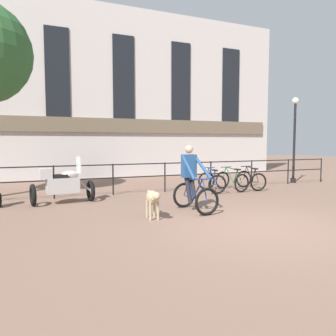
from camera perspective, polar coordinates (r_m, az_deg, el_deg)
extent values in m
plane|color=#7A5B4C|center=(7.28, 15.28, -9.73)|extent=(60.00, 60.00, 0.00)
cylinder|color=black|center=(10.84, -19.26, -2.33)|extent=(0.05, 0.05, 1.05)
cylinder|color=black|center=(11.10, -9.55, -1.98)|extent=(0.05, 0.05, 1.05)
cylinder|color=black|center=(11.67, -0.55, -1.60)|extent=(0.05, 0.05, 1.05)
cylinder|color=black|center=(12.49, 7.45, -1.23)|extent=(0.05, 0.05, 1.05)
cylinder|color=black|center=(13.52, 14.34, -0.89)|extent=(0.05, 0.05, 1.05)
cylinder|color=black|center=(14.73, 20.18, -0.60)|extent=(0.05, 0.05, 1.05)
cylinder|color=black|center=(16.06, 25.10, -0.34)|extent=(0.05, 0.05, 1.05)
cylinder|color=black|center=(11.62, -0.55, 0.83)|extent=(15.00, 0.04, 0.04)
cylinder|color=black|center=(11.66, -0.55, -1.34)|extent=(15.00, 0.04, 0.04)
cube|color=beige|center=(17.29, -7.99, 12.75)|extent=(18.00, 0.60, 8.50)
cube|color=brown|center=(16.79, -7.61, 7.33)|extent=(17.10, 0.12, 0.70)
cube|color=black|center=(16.52, -18.68, 14.44)|extent=(1.10, 0.06, 4.76)
cube|color=black|center=(17.04, -7.72, 14.32)|extent=(1.10, 0.06, 4.76)
cube|color=black|center=(18.11, 2.25, 13.77)|extent=(1.10, 0.06, 4.76)
cube|color=black|center=(19.62, 10.84, 12.98)|extent=(1.10, 0.06, 4.76)
torus|color=black|center=(7.99, 6.81, -5.84)|extent=(0.68, 0.12, 0.68)
torus|color=black|center=(8.90, 2.83, -4.73)|extent=(0.68, 0.12, 0.68)
cylinder|color=navy|center=(8.30, 5.16, -3.76)|extent=(0.08, 0.49, 0.60)
cylinder|color=navy|center=(8.58, 3.98, -3.71)|extent=(0.05, 0.23, 0.52)
cylinder|color=navy|center=(8.35, 4.81, -1.94)|extent=(0.09, 0.66, 0.10)
cylinder|color=navy|center=(8.72, 3.55, -5.10)|extent=(0.06, 0.44, 0.08)
cylinder|color=navy|center=(8.77, 3.23, -3.36)|extent=(0.05, 0.27, 0.47)
cylinder|color=navy|center=(8.02, 6.43, -3.87)|extent=(0.05, 0.23, 0.54)
cylinder|color=navy|center=(8.07, 6.06, -1.94)|extent=(0.48, 0.07, 0.03)
cube|color=black|center=(8.63, 3.65, -1.82)|extent=(0.14, 0.25, 0.05)
cube|color=navy|center=(8.60, 3.66, 0.37)|extent=(0.38, 0.25, 0.60)
sphere|color=tan|center=(8.58, 3.67, 3.30)|extent=(0.22, 0.22, 0.22)
cylinder|color=navy|center=(8.21, 3.58, 0.07)|extent=(0.09, 0.71, 0.60)
cylinder|color=navy|center=(8.44, 6.03, 0.18)|extent=(0.20, 0.72, 0.60)
cylinder|color=black|center=(8.55, 3.57, -3.91)|extent=(0.16, 0.32, 0.69)
cylinder|color=black|center=(8.61, 4.38, -3.45)|extent=(0.12, 0.30, 0.58)
ellipsoid|color=tan|center=(7.59, -2.73, -5.15)|extent=(0.33, 0.56, 0.33)
cylinder|color=tan|center=(7.38, -2.34, -5.23)|extent=(0.20, 0.19, 0.18)
sphere|color=tan|center=(7.22, -2.04, -4.92)|extent=(0.18, 0.18, 0.18)
cone|color=tan|center=(7.15, -1.88, -5.16)|extent=(0.11, 0.12, 0.10)
cylinder|color=tan|center=(7.89, -3.28, -4.31)|extent=(0.08, 0.19, 0.12)
cylinder|color=tan|center=(7.46, -3.09, -7.52)|extent=(0.06, 0.06, 0.43)
cylinder|color=tan|center=(7.50, -1.74, -7.44)|extent=(0.06, 0.06, 0.43)
cylinder|color=tan|center=(7.79, -3.66, -7.01)|extent=(0.06, 0.06, 0.43)
cylinder|color=tan|center=(7.83, -2.38, -6.95)|extent=(0.06, 0.06, 0.43)
torus|color=black|center=(10.14, -13.32, -3.88)|extent=(0.20, 0.63, 0.62)
torus|color=black|center=(9.80, -22.46, -4.39)|extent=(0.20, 0.63, 0.62)
cube|color=#B7B2AD|center=(9.91, -17.84, -2.89)|extent=(0.94, 0.51, 0.44)
ellipsoid|color=#B7B2AD|center=(9.92, -16.75, -1.11)|extent=(0.52, 0.38, 0.24)
cube|color=black|center=(9.85, -18.51, -1.36)|extent=(0.59, 0.37, 0.10)
cylinder|color=#B2B2B7|center=(10.05, -14.46, -2.91)|extent=(0.45, 0.12, 0.41)
cube|color=silver|center=(9.96, -15.29, 0.50)|extent=(0.09, 0.44, 0.50)
cube|color=#B7B2AD|center=(9.78, -20.58, -0.93)|extent=(0.36, 0.40, 0.28)
torus|color=black|center=(12.27, 6.72, -2.24)|extent=(0.66, 0.16, 0.66)
torus|color=black|center=(11.30, 8.58, -2.85)|extent=(0.66, 0.16, 0.66)
cylinder|color=navy|center=(11.87, 7.42, -1.36)|extent=(0.10, 0.47, 0.58)
cylinder|color=navy|center=(11.58, 7.98, -1.68)|extent=(0.07, 0.22, 0.51)
cylinder|color=navy|center=(11.76, 7.60, -0.21)|extent=(0.13, 0.63, 0.10)
cylinder|color=navy|center=(11.50, 8.19, -2.84)|extent=(0.09, 0.42, 0.07)
cylinder|color=navy|center=(11.38, 8.38, -1.66)|extent=(0.06, 0.25, 0.46)
cylinder|color=navy|center=(12.16, 6.89, -1.10)|extent=(0.06, 0.21, 0.52)
cylinder|color=navy|center=(12.05, 7.06, 0.07)|extent=(0.48, 0.10, 0.03)
cube|color=black|center=(11.46, 8.17, -0.40)|extent=(0.16, 0.26, 0.05)
torus|color=black|center=(12.63, 9.48, -2.08)|extent=(0.66, 0.14, 0.66)
torus|color=black|center=(11.84, 12.71, -2.57)|extent=(0.66, 0.14, 0.66)
cylinder|color=#194C2D|center=(12.29, 10.71, -1.20)|extent=(0.09, 0.47, 0.58)
cylinder|color=#194C2D|center=(12.06, 11.68, -1.48)|extent=(0.06, 0.22, 0.51)
cylinder|color=#194C2D|center=(12.20, 11.01, -0.08)|extent=(0.11, 0.63, 0.10)
cylinder|color=#194C2D|center=(12.00, 12.03, -2.58)|extent=(0.08, 0.42, 0.07)
cylinder|color=#194C2D|center=(11.90, 12.35, -1.45)|extent=(0.05, 0.25, 0.46)
cylinder|color=#194C2D|center=(12.53, 9.77, -0.96)|extent=(0.05, 0.21, 0.52)
cylinder|color=#194C2D|center=(12.44, 10.06, 0.18)|extent=(0.48, 0.09, 0.03)
cube|color=black|center=(11.97, 12.00, -0.24)|extent=(0.15, 0.25, 0.05)
torus|color=black|center=(13.17, 13.06, -1.87)|extent=(0.66, 0.13, 0.66)
torus|color=black|center=(12.27, 15.46, -2.38)|extent=(0.66, 0.13, 0.66)
cylinder|color=black|center=(12.79, 13.98, -1.03)|extent=(0.08, 0.47, 0.58)
cylinder|color=black|center=(12.53, 14.70, -1.31)|extent=(0.06, 0.22, 0.51)
cylinder|color=black|center=(12.69, 14.21, 0.04)|extent=(0.10, 0.63, 0.10)
cylinder|color=black|center=(12.45, 14.95, -2.38)|extent=(0.07, 0.42, 0.07)
cylinder|color=black|center=(12.34, 15.20, -1.29)|extent=(0.05, 0.25, 0.46)
cylinder|color=black|center=(13.06, 13.29, -0.79)|extent=(0.05, 0.21, 0.52)
cylinder|color=black|center=(12.96, 13.51, 0.29)|extent=(0.48, 0.08, 0.03)
cube|color=black|center=(12.42, 14.94, -0.13)|extent=(0.15, 0.25, 0.05)
cylinder|color=black|center=(15.30, 20.95, -2.04)|extent=(0.22, 0.22, 0.20)
cylinder|color=black|center=(15.20, 21.12, 4.01)|extent=(0.10, 0.10, 3.43)
sphere|color=silver|center=(15.31, 21.32, 10.86)|extent=(0.28, 0.28, 0.28)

